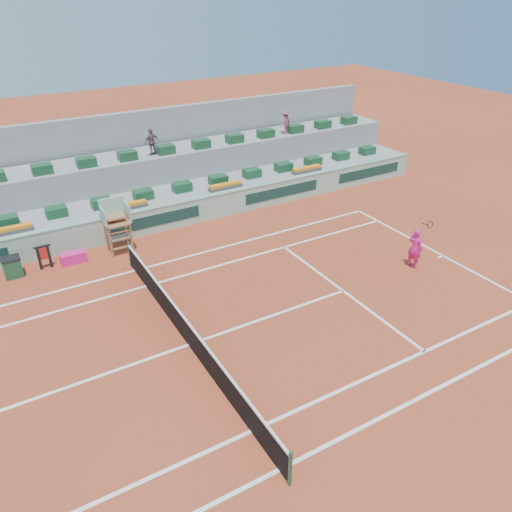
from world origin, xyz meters
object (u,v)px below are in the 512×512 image
object	(u,v)px
player_bag	(73,258)
umpire_chair	(116,218)
drink_cooler_a	(12,267)
tennis_player	(415,248)

from	to	relation	value
player_bag	umpire_chair	bearing A→B (deg)	1.87
drink_cooler_a	player_bag	bearing A→B (deg)	-1.77
umpire_chair	tennis_player	world-z (taller)	umpire_chair
player_bag	drink_cooler_a	xyz separation A→B (m)	(-2.32, 0.07, 0.19)
umpire_chair	player_bag	bearing A→B (deg)	-178.13
umpire_chair	tennis_player	bearing A→B (deg)	-36.54
player_bag	drink_cooler_a	size ratio (longest dim) A/B	1.23
player_bag	tennis_player	distance (m)	14.17
umpire_chair	tennis_player	xyz separation A→B (m)	(10.07, -7.46, -0.67)
player_bag	drink_cooler_a	world-z (taller)	drink_cooler_a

